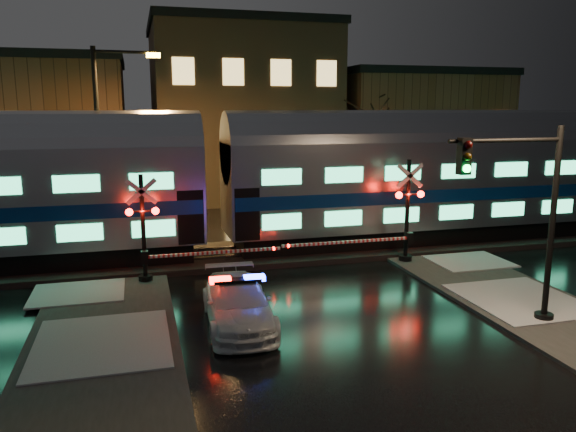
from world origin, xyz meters
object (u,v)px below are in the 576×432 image
at_px(crossing_signal_right, 400,222).
at_px(crossing_signal_left, 154,239).
at_px(traffic_light, 526,223).
at_px(streetlight, 105,133).
at_px(police_car, 238,303).

height_order(crossing_signal_right, crossing_signal_left, crossing_signal_right).
relative_size(traffic_light, streetlight, 0.65).
bearing_deg(police_car, traffic_light, -13.03).
bearing_deg(traffic_light, streetlight, 139.61).
xyz_separation_m(crossing_signal_right, traffic_light, (0.41, -6.96, 1.32)).
xyz_separation_m(crossing_signal_right, crossing_signal_left, (-9.64, -0.01, -0.12)).
height_order(traffic_light, streetlight, streetlight).
distance_m(crossing_signal_left, streetlight, 7.76).
xyz_separation_m(traffic_light, streetlight, (-11.80, 13.65, 2.06)).
xyz_separation_m(police_car, crossing_signal_right, (7.46, 4.72, 1.09)).
bearing_deg(police_car, streetlight, 111.88).
xyz_separation_m(police_car, traffic_light, (7.87, -2.24, 2.41)).
xyz_separation_m(crossing_signal_left, streetlight, (-1.76, 6.70, 3.50)).
distance_m(crossing_signal_right, traffic_light, 7.10).
bearing_deg(crossing_signal_left, traffic_light, -34.70).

